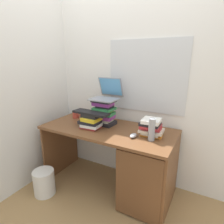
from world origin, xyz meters
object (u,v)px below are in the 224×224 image
(keyboard, at_px, (91,113))
(wastebasket, at_px, (44,182))
(mug, at_px, (76,114))
(book_stack_tall, at_px, (104,112))
(laptop, at_px, (107,94))
(desk, at_px, (138,165))
(computer_mouse, at_px, (133,136))
(book_stack_keyboard_riser, at_px, (91,121))
(water_bottle, at_px, (152,130))
(book_stack_side, at_px, (151,127))

(keyboard, bearing_deg, wastebasket, -132.86)
(keyboard, bearing_deg, mug, 154.86)
(book_stack_tall, height_order, wastebasket, book_stack_tall)
(book_stack_tall, xyz_separation_m, laptop, (-0.00, 0.07, 0.20))
(desk, height_order, book_stack_tall, book_stack_tall)
(book_stack_tall, relative_size, computer_mouse, 2.82)
(computer_mouse, relative_size, mug, 0.90)
(book_stack_tall, relative_size, book_stack_keyboard_riser, 1.21)
(computer_mouse, bearing_deg, mug, 166.12)
(book_stack_keyboard_riser, xyz_separation_m, wastebasket, (-0.40, -0.38, -0.68))
(book_stack_tall, height_order, water_bottle, book_stack_tall)
(desk, xyz_separation_m, water_bottle, (0.14, -0.06, 0.45))
(book_stack_keyboard_riser, distance_m, wastebasket, 0.87)
(laptop, bearing_deg, wastebasket, -126.86)
(book_stack_tall, distance_m, keyboard, 0.18)
(keyboard, height_order, mug, keyboard)
(desk, bearing_deg, computer_mouse, -112.97)
(computer_mouse, bearing_deg, book_stack_tall, 157.38)
(desk, bearing_deg, water_bottle, -21.06)
(book_stack_side, bearing_deg, book_stack_keyboard_riser, -170.89)
(book_stack_tall, xyz_separation_m, water_bottle, (0.62, -0.17, -0.04))
(book_stack_tall, relative_size, laptop, 0.90)
(computer_mouse, height_order, water_bottle, water_bottle)
(mug, relative_size, water_bottle, 0.54)
(laptop, bearing_deg, water_bottle, -20.85)
(desk, distance_m, book_stack_tall, 0.69)
(water_bottle, bearing_deg, computer_mouse, -174.54)
(keyboard, xyz_separation_m, mug, (-0.38, 0.20, -0.13))
(book_stack_tall, relative_size, book_stack_side, 1.20)
(book_stack_tall, relative_size, water_bottle, 1.36)
(book_stack_keyboard_riser, bearing_deg, mug, 151.53)
(computer_mouse, xyz_separation_m, water_bottle, (0.18, 0.02, 0.09))
(computer_mouse, distance_m, wastebasket, 1.16)
(desk, xyz_separation_m, computer_mouse, (-0.03, -0.07, 0.36))
(desk, bearing_deg, book_stack_tall, 166.71)
(desk, height_order, keyboard, keyboard)
(laptop, height_order, mug, laptop)
(mug, bearing_deg, desk, -9.13)
(laptop, bearing_deg, mug, -176.05)
(mug, xyz_separation_m, water_bottle, (1.07, -0.20, 0.06))
(water_bottle, bearing_deg, laptop, 159.15)
(laptop, relative_size, keyboard, 0.78)
(book_stack_keyboard_riser, relative_size, water_bottle, 1.13)
(book_stack_side, xyz_separation_m, laptop, (-0.58, 0.13, 0.26))
(book_stack_tall, height_order, keyboard, book_stack_tall)
(laptop, xyz_separation_m, keyboard, (-0.07, -0.23, -0.18))
(book_stack_side, bearing_deg, water_bottle, -69.92)
(laptop, distance_m, computer_mouse, 0.61)
(book_stack_side, relative_size, water_bottle, 1.13)
(laptop, height_order, water_bottle, laptop)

